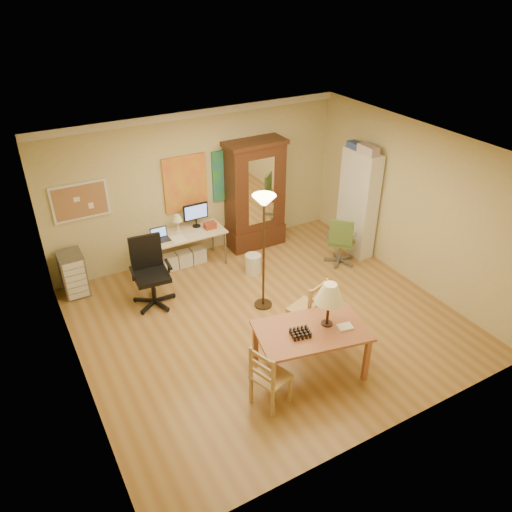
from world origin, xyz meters
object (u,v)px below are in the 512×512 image
office_chair_black (152,287)px  armoire (255,202)px  office_chair_green (340,251)px  bookshelf (358,203)px  computer_desk (185,246)px  dining_table (318,319)px

office_chair_black → armoire: bearing=20.9°
office_chair_green → bookshelf: 0.94m
armoire → bookshelf: armoire is taller
computer_desk → armoire: 1.58m
office_chair_black → office_chair_green: office_chair_black is taller
office_chair_black → armoire: (2.39, 0.91, 0.60)m
armoire → computer_desk: bearing=-176.7°
dining_table → office_chair_green: (2.00, 2.07, -0.60)m
dining_table → office_chair_green: size_ratio=1.67×
office_chair_green → bookshelf: bookshelf is taller
office_chair_black → office_chair_green: size_ratio=1.21×
office_chair_green → dining_table: bearing=-134.1°
bookshelf → armoire: bearing=143.3°
dining_table → office_chair_black: 2.95m
dining_table → computer_desk: (-0.49, 3.38, -0.44)m
dining_table → office_chair_green: 2.94m
dining_table → computer_desk: dining_table is taller
dining_table → armoire: bearing=73.9°
office_chair_black → bookshelf: size_ratio=0.58×
computer_desk → office_chair_green: computer_desk is taller
office_chair_black → office_chair_green: bearing=-8.0°
dining_table → computer_desk: 3.44m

